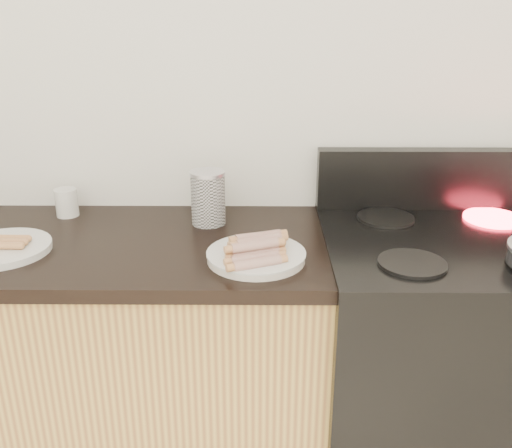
{
  "coord_description": "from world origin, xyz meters",
  "views": [
    {
      "loc": [
        0.21,
        0.15,
        1.55
      ],
      "look_at": [
        0.2,
        1.62,
        0.98
      ],
      "focal_mm": 40.0,
      "sensor_mm": 36.0,
      "label": 1
    }
  ],
  "objects_px": {
    "stove": "(438,371)",
    "canister": "(208,198)",
    "mug": "(67,203)",
    "main_plate": "(256,257)",
    "side_plate": "(1,249)"
  },
  "relations": [
    {
      "from": "stove",
      "to": "canister",
      "type": "height_order",
      "value": "canister"
    },
    {
      "from": "canister",
      "to": "main_plate",
      "type": "bearing_deg",
      "value": -61.21
    },
    {
      "from": "main_plate",
      "to": "side_plate",
      "type": "height_order",
      "value": "side_plate"
    },
    {
      "from": "stove",
      "to": "side_plate",
      "type": "relative_size",
      "value": 3.35
    },
    {
      "from": "side_plate",
      "to": "main_plate",
      "type": "bearing_deg",
      "value": -3.97
    },
    {
      "from": "mug",
      "to": "main_plate",
      "type": "bearing_deg",
      "value": -28.91
    },
    {
      "from": "stove",
      "to": "main_plate",
      "type": "relative_size",
      "value": 3.42
    },
    {
      "from": "main_plate",
      "to": "side_plate",
      "type": "xyz_separation_m",
      "value": [
        -0.72,
        0.05,
        0.0
      ]
    },
    {
      "from": "stove",
      "to": "mug",
      "type": "distance_m",
      "value": 1.32
    },
    {
      "from": "canister",
      "to": "side_plate",
      "type": "bearing_deg",
      "value": -158.04
    },
    {
      "from": "stove",
      "to": "canister",
      "type": "relative_size",
      "value": 5.34
    },
    {
      "from": "stove",
      "to": "canister",
      "type": "bearing_deg",
      "value": 167.64
    },
    {
      "from": "side_plate",
      "to": "mug",
      "type": "relative_size",
      "value": 3.01
    },
    {
      "from": "side_plate",
      "to": "mug",
      "type": "bearing_deg",
      "value": 72.18
    },
    {
      "from": "stove",
      "to": "side_plate",
      "type": "bearing_deg",
      "value": -177.04
    }
  ]
}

